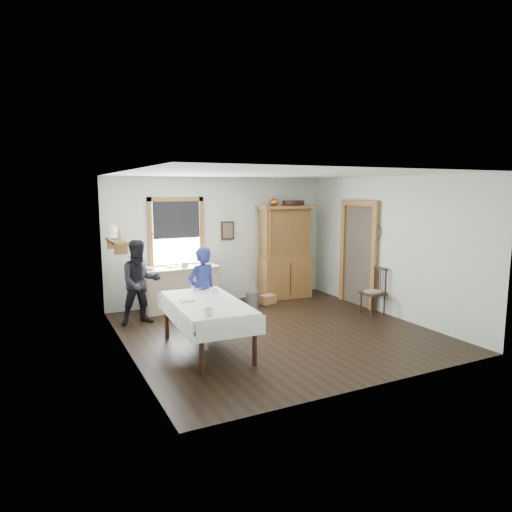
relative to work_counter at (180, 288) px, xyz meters
name	(u,v)px	position (x,y,z in m)	size (l,w,h in m)	color
room	(276,254)	(1.04, -2.15, 0.91)	(5.01, 5.01, 2.70)	black
window	(176,229)	(0.04, 0.31, 1.19)	(1.18, 0.07, 1.48)	white
doorway	(359,251)	(3.49, -1.30, 0.72)	(0.09, 1.14, 2.22)	#463E32
wall_shelf	(116,239)	(-1.33, -0.61, 1.13)	(0.24, 1.00, 0.44)	#9C6730
framed_picture	(228,231)	(1.19, 0.31, 1.11)	(0.30, 0.04, 0.40)	#311B11
rug_beater	(377,226)	(3.49, -1.85, 1.28)	(0.27, 0.27, 0.01)	black
work_counter	(180,288)	(0.00, 0.00, 0.00)	(1.54, 0.59, 0.88)	tan
china_hutch	(285,252)	(2.45, -0.01, 0.60)	(1.22, 0.58, 2.08)	#9C6730
dining_table	(207,326)	(-0.37, -2.53, -0.05)	(1.02, 1.94, 0.78)	white
spindle_chair	(373,291)	(3.28, -2.04, 0.02)	(0.43, 0.43, 0.93)	#311B11
pail	(253,299)	(1.43, -0.43, -0.29)	(0.29, 0.29, 0.31)	gray
wicker_basket	(268,299)	(1.82, -0.38, -0.35)	(0.32, 0.23, 0.19)	#B38151
woman_blue	(202,294)	(-0.14, -1.69, 0.25)	(0.51, 0.33, 1.38)	navy
figure_dark	(140,285)	(-0.95, -0.66, 0.28)	(0.70, 0.54, 1.44)	black
table_cup_a	(209,312)	(-0.61, -3.28, 0.39)	(0.13, 0.13, 0.10)	white
table_cup_b	(214,291)	(-0.09, -2.14, 0.38)	(0.09, 0.09, 0.09)	white
table_bowl	(197,288)	(-0.23, -1.70, 0.36)	(0.20, 0.20, 0.05)	white
counter_book	(168,267)	(-0.24, 0.04, 0.45)	(0.15, 0.20, 0.02)	brown
counter_bowl	(151,269)	(-0.62, -0.09, 0.47)	(0.19, 0.19, 0.06)	white
shelf_bowl	(116,238)	(-1.33, -0.60, 1.16)	(0.22, 0.22, 0.05)	white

